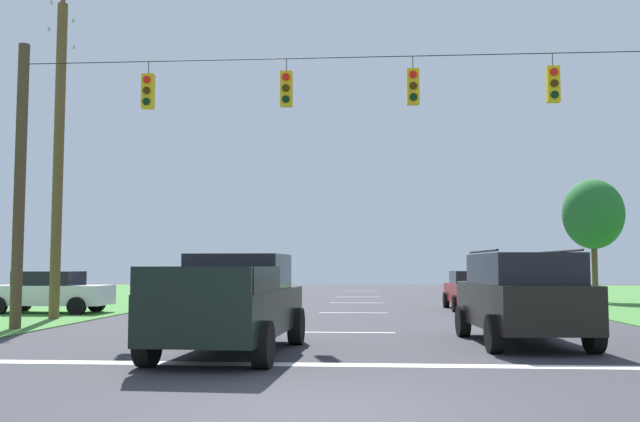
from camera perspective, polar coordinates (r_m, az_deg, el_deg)
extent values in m
plane|color=#333338|center=(8.62, -0.05, -15.89)|extent=(120.00, 120.00, 0.00)
cube|color=white|center=(12.48, 1.25, -12.31)|extent=(15.46, 0.45, 0.01)
cube|color=white|center=(18.44, 2.16, -9.77)|extent=(2.50, 0.15, 0.01)
cube|color=white|center=(26.15, 2.71, -8.21)|extent=(2.50, 0.15, 0.01)
cube|color=white|center=(33.17, 2.99, -7.42)|extent=(2.50, 0.15, 0.01)
cube|color=white|center=(39.50, 3.16, -6.94)|extent=(2.50, 0.15, 0.01)
cube|color=white|center=(49.08, 3.32, -6.46)|extent=(2.50, 0.15, 0.01)
cylinder|color=#4F3C27|center=(20.93, -23.10, 1.96)|extent=(0.30, 0.30, 7.85)
cylinder|color=black|center=(19.34, 2.05, 12.30)|extent=(17.81, 0.02, 0.02)
cylinder|color=black|center=(20.19, -13.69, 11.17)|extent=(0.02, 0.02, 0.36)
cube|color=yellow|center=(20.02, -13.72, 9.36)|extent=(0.32, 0.24, 0.95)
cylinder|color=red|center=(19.97, -13.83, 10.28)|extent=(0.20, 0.04, 0.20)
cylinder|color=#352203|center=(19.89, -13.85, 9.44)|extent=(0.20, 0.04, 0.20)
cylinder|color=black|center=(19.82, -13.86, 8.60)|extent=(0.20, 0.04, 0.20)
cylinder|color=black|center=(19.40, -2.72, 11.69)|extent=(0.02, 0.02, 0.36)
cube|color=yellow|center=(19.23, -2.73, 9.81)|extent=(0.32, 0.24, 0.95)
cylinder|color=red|center=(19.17, -2.77, 10.77)|extent=(0.20, 0.04, 0.20)
cylinder|color=#352203|center=(19.10, -2.78, 9.90)|extent=(0.20, 0.04, 0.20)
cylinder|color=black|center=(19.02, -2.78, 9.03)|extent=(0.20, 0.04, 0.20)
cylinder|color=black|center=(19.31, 7.51, 11.80)|extent=(0.02, 0.02, 0.36)
cube|color=yellow|center=(19.14, 7.53, 9.92)|extent=(0.32, 0.24, 0.95)
cylinder|color=red|center=(19.08, 7.55, 10.88)|extent=(0.20, 0.04, 0.20)
cylinder|color=#352203|center=(19.01, 7.56, 10.01)|extent=(0.20, 0.04, 0.20)
cylinder|color=black|center=(18.93, 7.57, 9.13)|extent=(0.20, 0.04, 0.20)
cylinder|color=black|center=(19.87, 18.27, 11.52)|extent=(0.02, 0.02, 0.36)
cube|color=yellow|center=(19.70, 18.32, 9.69)|extent=(0.32, 0.24, 0.95)
cylinder|color=red|center=(19.65, 18.40, 10.62)|extent=(0.20, 0.04, 0.20)
cylinder|color=#352203|center=(19.57, 18.42, 9.77)|extent=(0.20, 0.04, 0.20)
cylinder|color=black|center=(19.50, 18.44, 8.92)|extent=(0.20, 0.04, 0.20)
cube|color=black|center=(13.96, -7.18, -8.06)|extent=(2.26, 5.49, 0.85)
cube|color=black|center=(14.56, -6.54, -4.87)|extent=(1.94, 1.99, 0.70)
cube|color=black|center=(12.91, -12.68, -5.39)|extent=(0.22, 2.38, 0.45)
cube|color=black|center=(12.41, -4.43, -5.53)|extent=(0.22, 2.38, 0.45)
cube|color=black|center=(11.38, -10.39, -5.57)|extent=(1.96, 0.20, 0.45)
cylinder|color=black|center=(16.02, -9.11, -9.10)|extent=(0.32, 0.81, 0.80)
cylinder|color=black|center=(15.59, -1.93, -9.28)|extent=(0.32, 0.81, 0.80)
cylinder|color=black|center=(12.54, -13.78, -10.33)|extent=(0.32, 0.81, 0.80)
cylinder|color=black|center=(11.99, -4.64, -10.71)|extent=(0.32, 0.81, 0.80)
cube|color=black|center=(16.24, 15.94, -7.31)|extent=(2.22, 4.90, 0.95)
cube|color=black|center=(16.08, 16.01, -4.49)|extent=(1.98, 3.30, 0.65)
cylinder|color=black|center=(15.88, 13.02, -3.19)|extent=(0.20, 2.72, 0.05)
cylinder|color=black|center=(16.32, 18.87, -3.10)|extent=(0.20, 2.72, 0.05)
cylinder|color=black|center=(17.65, 11.48, -8.70)|extent=(0.30, 0.77, 0.76)
cylinder|color=black|center=(18.11, 17.62, -8.47)|extent=(0.30, 0.77, 0.76)
cylinder|color=black|center=(14.46, 13.90, -9.61)|extent=(0.30, 0.77, 0.76)
cylinder|color=black|center=(15.02, 21.26, -9.24)|extent=(0.30, 0.77, 0.76)
cube|color=silver|center=(27.42, -21.06, -6.35)|extent=(4.30, 1.80, 0.70)
cube|color=black|center=(27.40, -21.02, -5.10)|extent=(2.10, 1.62, 0.50)
cylinder|color=black|center=(28.86, -22.89, -6.88)|extent=(0.64, 0.22, 0.64)
cylinder|color=black|center=(26.04, -19.07, -7.29)|extent=(0.64, 0.22, 0.64)
cylinder|color=black|center=(27.70, -17.61, -7.14)|extent=(0.64, 0.22, 0.64)
cube|color=navy|center=(34.71, -8.86, -6.14)|extent=(4.44, 2.15, 0.70)
cube|color=black|center=(34.70, -8.84, -5.15)|extent=(2.23, 1.79, 0.50)
cylinder|color=black|center=(35.19, -6.20, -6.71)|extent=(0.66, 0.27, 0.64)
cylinder|color=black|center=(33.45, -7.00, -6.82)|extent=(0.66, 0.27, 0.64)
cylinder|color=black|center=(36.02, -10.59, -6.61)|extent=(0.66, 0.27, 0.64)
cylinder|color=black|center=(34.33, -11.59, -6.70)|extent=(0.66, 0.27, 0.64)
cube|color=maroon|center=(28.51, 12.29, -6.46)|extent=(1.86, 4.32, 0.70)
cube|color=black|center=(28.50, 12.27, -5.26)|extent=(1.65, 2.12, 0.50)
cylinder|color=black|center=(29.81, 10.15, -7.08)|extent=(0.23, 0.64, 0.64)
cylinder|color=black|center=(30.08, 13.58, -7.00)|extent=(0.23, 0.64, 0.64)
cylinder|color=black|center=(27.00, 10.88, -7.34)|extent=(0.23, 0.64, 0.64)
cylinder|color=black|center=(27.29, 14.66, -7.25)|extent=(0.23, 0.64, 0.64)
cylinder|color=brown|center=(24.60, -20.39, 3.97)|extent=(0.33, 0.33, 10.40)
cube|color=brown|center=(25.72, -20.09, 14.61)|extent=(0.12, 0.12, 2.10)
cylinder|color=#B2B7BC|center=(26.49, -19.32, 14.30)|extent=(0.08, 0.08, 0.12)
cylinder|color=#B2B7BC|center=(25.04, -20.89, 15.45)|extent=(0.08, 0.08, 0.12)
cube|color=brown|center=(25.45, -20.14, 12.69)|extent=(0.12, 0.12, 2.36)
cylinder|color=#B2B7BC|center=(26.31, -19.27, 12.37)|extent=(0.08, 0.08, 0.12)
cylinder|color=#B2B7BC|center=(24.67, -21.05, 13.56)|extent=(0.08, 0.08, 0.12)
cylinder|color=brown|center=(36.25, 21.32, -4.28)|extent=(0.28, 0.28, 3.28)
ellipsoid|color=#24662C|center=(36.34, 21.21, -0.23)|extent=(2.87, 2.87, 3.36)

